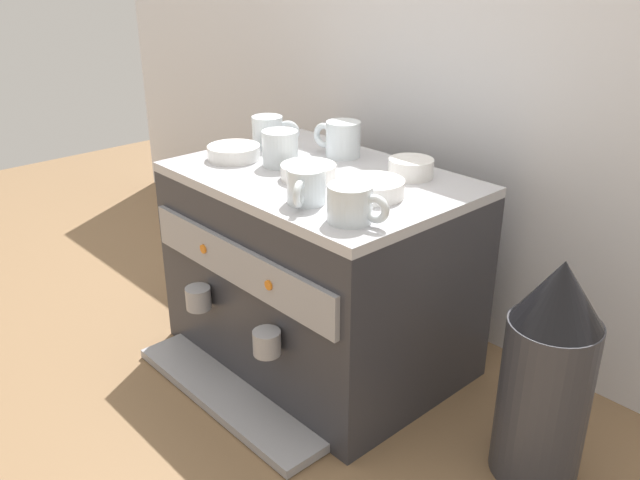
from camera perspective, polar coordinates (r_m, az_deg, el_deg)
The scene contains 14 objects.
ground_plane at distance 1.65m, azimuth 0.00°, elevation -9.55°, with size 4.00×4.00×0.00m, color brown.
tiled_backsplash_wall at distance 1.70m, azimuth 9.06°, elevation 8.36°, with size 2.80×0.03×0.93m, color silver.
espresso_machine at distance 1.53m, azimuth -0.12°, elevation -2.57°, with size 0.64×0.55×0.46m.
ceramic_cup_0 at distance 1.19m, azimuth 2.74°, elevation 3.11°, with size 0.12×0.08×0.07m.
ceramic_cup_1 at distance 1.51m, azimuth -3.38°, elevation 7.85°, with size 0.10×0.11×0.08m.
ceramic_cup_2 at distance 1.27m, azimuth -1.22°, elevation 4.59°, with size 0.08×0.10×0.07m.
ceramic_cup_3 at distance 1.57m, azimuth 1.83°, elevation 8.60°, with size 0.12×0.08×0.08m.
ceramic_cup_4 at distance 1.64m, azimuth -4.33°, elevation 9.15°, with size 0.09×0.10×0.08m.
ceramic_bowl_0 at distance 1.44m, azimuth 7.74°, elevation 6.06°, with size 0.10×0.10×0.04m.
ceramic_bowl_1 at distance 1.42m, azimuth -0.99°, elevation 5.80°, with size 0.12×0.12×0.03m.
ceramic_bowl_2 at distance 1.32m, azimuth 4.55°, elevation 4.39°, with size 0.12×0.12×0.03m.
ceramic_bowl_3 at distance 1.56m, azimuth -7.33°, elevation 7.38°, with size 0.12×0.12×0.03m.
coffee_grinder at distance 1.27m, azimuth 18.78°, elevation -10.70°, with size 0.16×0.16×0.44m.
milk_pitcher at distance 1.94m, azimuth -8.93°, elevation -2.47°, with size 0.11×0.11×0.11m, color #B7B7BC.
Camera 1 is at (1.02, -0.93, 0.91)m, focal length 37.62 mm.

